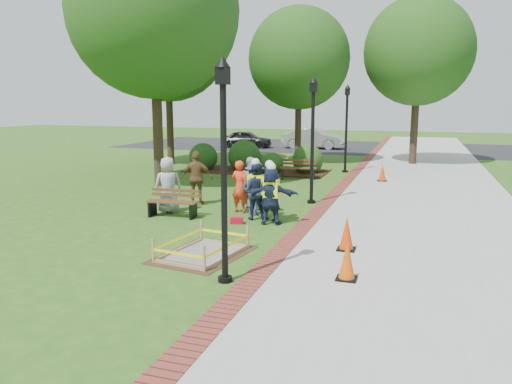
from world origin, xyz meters
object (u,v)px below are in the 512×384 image
(wet_concrete_pad, at_px, (203,245))
(hivis_worker_b, at_px, (269,191))
(cone_front, at_px, (347,262))
(lamp_near, at_px, (224,154))
(hivis_worker_a, at_px, (271,194))
(bench_near, at_px, (173,208))
(hivis_worker_c, at_px, (255,189))

(wet_concrete_pad, height_order, hivis_worker_b, hivis_worker_b)
(cone_front, relative_size, hivis_worker_b, 0.44)
(lamp_near, height_order, hivis_worker_a, lamp_near)
(wet_concrete_pad, distance_m, bench_near, 4.02)
(hivis_worker_b, distance_m, hivis_worker_c, 0.48)
(wet_concrete_pad, relative_size, hivis_worker_c, 1.39)
(wet_concrete_pad, height_order, hivis_worker_c, hivis_worker_c)
(cone_front, relative_size, hivis_worker_c, 0.43)
(wet_concrete_pad, xyz_separation_m, hivis_worker_a, (0.65, 3.27, 0.65))
(cone_front, bearing_deg, wet_concrete_pad, 169.56)
(lamp_near, relative_size, hivis_worker_c, 2.34)
(hivis_worker_a, distance_m, hivis_worker_c, 0.76)
(cone_front, xyz_separation_m, hivis_worker_b, (-2.84, 4.21, 0.51))
(bench_near, height_order, hivis_worker_a, hivis_worker_a)
(cone_front, height_order, hivis_worker_a, hivis_worker_a)
(cone_front, distance_m, hivis_worker_b, 5.10)
(hivis_worker_a, height_order, hivis_worker_b, hivis_worker_b)
(hivis_worker_a, relative_size, hivis_worker_c, 0.97)
(bench_near, xyz_separation_m, hivis_worker_a, (3.08, 0.07, 0.62))
(wet_concrete_pad, bearing_deg, lamp_near, -52.07)
(cone_front, height_order, hivis_worker_c, hivis_worker_c)
(hivis_worker_b, bearing_deg, hivis_worker_c, 164.84)
(lamp_near, bearing_deg, cone_front, 19.99)
(cone_front, xyz_separation_m, lamp_near, (-2.23, -0.81, 2.10))
(hivis_worker_c, bearing_deg, wet_concrete_pad, -90.50)
(hivis_worker_c, bearing_deg, lamp_near, -78.16)
(hivis_worker_a, height_order, hivis_worker_c, hivis_worker_c)
(hivis_worker_b, relative_size, hivis_worker_c, 0.99)
(bench_near, distance_m, lamp_near, 6.23)
(wet_concrete_pad, relative_size, lamp_near, 0.59)
(bench_near, relative_size, lamp_near, 0.37)
(lamp_near, distance_m, hivis_worker_b, 5.30)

